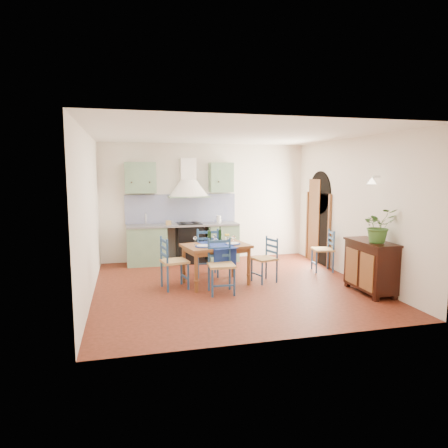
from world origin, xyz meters
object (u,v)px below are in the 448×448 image
at_px(dining_table, 216,249).
at_px(potted_plant, 379,226).
at_px(chair_near, 221,265).
at_px(sideboard, 370,265).

xyz_separation_m(dining_table, potted_plant, (2.51, -1.39, 0.55)).
xyz_separation_m(dining_table, chair_near, (-0.04, -0.56, -0.18)).
bearing_deg(chair_near, potted_plant, -17.94).
distance_m(dining_table, chair_near, 0.59).
bearing_deg(sideboard, potted_plant, -91.98).
bearing_deg(dining_table, potted_plant, -28.93).
xyz_separation_m(sideboard, potted_plant, (-0.01, -0.18, 0.72)).
bearing_deg(potted_plant, dining_table, 151.07).
xyz_separation_m(chair_near, sideboard, (2.56, -0.64, 0.01)).
bearing_deg(potted_plant, chair_near, 162.06).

